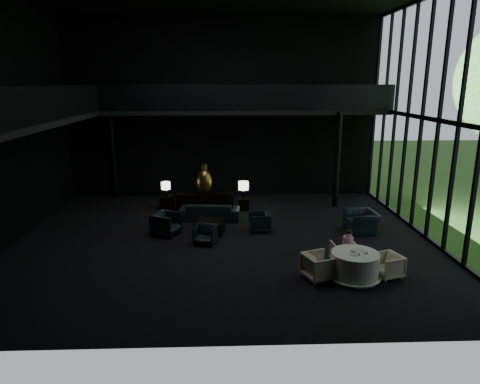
{
  "coord_description": "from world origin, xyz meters",
  "views": [
    {
      "loc": [
        0.05,
        -13.61,
        5.2
      ],
      "look_at": [
        0.57,
        0.5,
        1.55
      ],
      "focal_mm": 32.0,
      "sensor_mm": 36.0,
      "label": 1
    }
  ],
  "objects_px": {
    "table_lamp_left": "(166,186)",
    "lounge_armchair_south": "(206,235)",
    "table_lamp_right": "(244,186)",
    "window_armchair": "(362,217)",
    "coffee_table": "(210,226)",
    "bronze_urn": "(205,181)",
    "sofa": "(210,207)",
    "dining_table": "(354,267)",
    "dining_chair_north": "(344,253)",
    "side_table_right": "(243,204)",
    "dining_chair_west": "(319,265)",
    "console": "(205,202)",
    "lounge_armchair_west": "(166,222)",
    "child": "(348,240)",
    "lounge_armchair_east": "(259,221)",
    "side_table_left": "(167,202)",
    "dining_chair_east": "(387,265)"
  },
  "relations": [
    {
      "from": "console",
      "to": "side_table_left",
      "type": "xyz_separation_m",
      "value": [
        -1.6,
        0.22,
        -0.08
      ]
    },
    {
      "from": "side_table_left",
      "to": "lounge_armchair_south",
      "type": "distance_m",
      "value": 4.41
    },
    {
      "from": "bronze_urn",
      "to": "console",
      "type": "bearing_deg",
      "value": -90.0
    },
    {
      "from": "lounge_armchair_west",
      "to": "lounge_armchair_east",
      "type": "height_order",
      "value": "lounge_armchair_west"
    },
    {
      "from": "sofa",
      "to": "dining_chair_east",
      "type": "xyz_separation_m",
      "value": [
        5.01,
        -5.25,
        -0.16
      ]
    },
    {
      "from": "coffee_table",
      "to": "dining_table",
      "type": "xyz_separation_m",
      "value": [
        4.04,
        -3.87,
        0.11
      ]
    },
    {
      "from": "bronze_urn",
      "to": "dining_chair_north",
      "type": "bearing_deg",
      "value": -51.88
    },
    {
      "from": "side_table_left",
      "to": "lounge_armchair_south",
      "type": "xyz_separation_m",
      "value": [
        1.78,
        -4.03,
        0.02
      ]
    },
    {
      "from": "sofa",
      "to": "lounge_armchair_east",
      "type": "bearing_deg",
      "value": 147.92
    },
    {
      "from": "table_lamp_right",
      "to": "lounge_armchair_west",
      "type": "distance_m",
      "value": 4.05
    },
    {
      "from": "console",
      "to": "lounge_armchair_east",
      "type": "bearing_deg",
      "value": -51.89
    },
    {
      "from": "coffee_table",
      "to": "window_armchair",
      "type": "bearing_deg",
      "value": -1.39
    },
    {
      "from": "bronze_urn",
      "to": "sofa",
      "type": "bearing_deg",
      "value": -78.89
    },
    {
      "from": "bronze_urn",
      "to": "child",
      "type": "distance_m",
      "value": 7.18
    },
    {
      "from": "table_lamp_left",
      "to": "table_lamp_right",
      "type": "height_order",
      "value": "table_lamp_right"
    },
    {
      "from": "dining_chair_north",
      "to": "lounge_armchair_south",
      "type": "bearing_deg",
      "value": -27.25
    },
    {
      "from": "dining_table",
      "to": "dining_chair_east",
      "type": "height_order",
      "value": "dining_table"
    },
    {
      "from": "table_lamp_left",
      "to": "lounge_armchair_west",
      "type": "xyz_separation_m",
      "value": [
        0.37,
        -2.9,
        -0.56
      ]
    },
    {
      "from": "table_lamp_right",
      "to": "sofa",
      "type": "height_order",
      "value": "table_lamp_right"
    },
    {
      "from": "window_armchair",
      "to": "dining_table",
      "type": "xyz_separation_m",
      "value": [
        -1.37,
        -3.74,
        -0.19
      ]
    },
    {
      "from": "console",
      "to": "dining_chair_north",
      "type": "height_order",
      "value": "console"
    },
    {
      "from": "side_table_left",
      "to": "side_table_right",
      "type": "xyz_separation_m",
      "value": [
        3.2,
        -0.21,
        -0.04
      ]
    },
    {
      "from": "bronze_urn",
      "to": "side_table_right",
      "type": "bearing_deg",
      "value": 0.08
    },
    {
      "from": "child",
      "to": "table_lamp_right",
      "type": "bearing_deg",
      "value": -63.9
    },
    {
      "from": "table_lamp_left",
      "to": "child",
      "type": "bearing_deg",
      "value": -43.68
    },
    {
      "from": "table_lamp_left",
      "to": "lounge_armchair_south",
      "type": "relative_size",
      "value": 0.98
    },
    {
      "from": "window_armchair",
      "to": "side_table_left",
      "type": "bearing_deg",
      "value": -116.99
    },
    {
      "from": "lounge_armchair_south",
      "to": "window_armchair",
      "type": "height_order",
      "value": "window_armchair"
    },
    {
      "from": "lounge_armchair_south",
      "to": "window_armchair",
      "type": "xyz_separation_m",
      "value": [
        5.51,
        1.01,
        0.21
      ]
    },
    {
      "from": "dining_table",
      "to": "dining_chair_west",
      "type": "distance_m",
      "value": 0.96
    },
    {
      "from": "bronze_urn",
      "to": "window_armchair",
      "type": "bearing_deg",
      "value": -26.31
    },
    {
      "from": "dining_table",
      "to": "dining_chair_north",
      "type": "bearing_deg",
      "value": 89.93
    },
    {
      "from": "sofa",
      "to": "lounge_armchair_south",
      "type": "height_order",
      "value": "sofa"
    },
    {
      "from": "side_table_right",
      "to": "dining_chair_west",
      "type": "height_order",
      "value": "dining_chair_west"
    },
    {
      "from": "lounge_armchair_south",
      "to": "dining_table",
      "type": "bearing_deg",
      "value": -16.89
    },
    {
      "from": "console",
      "to": "sofa",
      "type": "height_order",
      "value": "sofa"
    },
    {
      "from": "side_table_right",
      "to": "sofa",
      "type": "relative_size",
      "value": 0.21
    },
    {
      "from": "lounge_armchair_east",
      "to": "dining_chair_west",
      "type": "relative_size",
      "value": 0.88
    },
    {
      "from": "side_table_right",
      "to": "console",
      "type": "bearing_deg",
      "value": -179.59
    },
    {
      "from": "sofa",
      "to": "dining_table",
      "type": "height_order",
      "value": "sofa"
    },
    {
      "from": "console",
      "to": "table_lamp_left",
      "type": "relative_size",
      "value": 3.8
    },
    {
      "from": "side_table_right",
      "to": "lounge_armchair_west",
      "type": "height_order",
      "value": "lounge_armchair_west"
    },
    {
      "from": "dining_table",
      "to": "dining_chair_north",
      "type": "distance_m",
      "value": 1.05
    },
    {
      "from": "table_lamp_right",
      "to": "window_armchair",
      "type": "bearing_deg",
      "value": -34.22
    },
    {
      "from": "dining_chair_north",
      "to": "dining_chair_west",
      "type": "height_order",
      "value": "dining_chair_west"
    },
    {
      "from": "table_lamp_right",
      "to": "lounge_armchair_west",
      "type": "height_order",
      "value": "table_lamp_right"
    },
    {
      "from": "table_lamp_left",
      "to": "lounge_armchair_south",
      "type": "height_order",
      "value": "table_lamp_left"
    },
    {
      "from": "window_armchair",
      "to": "dining_table",
      "type": "distance_m",
      "value": 3.99
    },
    {
      "from": "lounge_armchair_south",
      "to": "dining_table",
      "type": "relative_size",
      "value": 0.43
    },
    {
      "from": "console",
      "to": "lounge_armchair_west",
      "type": "height_order",
      "value": "lounge_armchair_west"
    }
  ]
}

